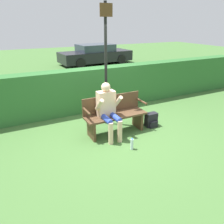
% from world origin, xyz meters
% --- Properties ---
extents(ground_plane, '(40.00, 40.00, 0.00)m').
position_xyz_m(ground_plane, '(0.00, 0.00, 0.00)').
color(ground_plane, '#426B33').
extents(hedge_back, '(12.00, 0.51, 1.28)m').
position_xyz_m(hedge_back, '(0.00, 1.75, 0.64)').
color(hedge_back, '#2D662D').
rests_on(hedge_back, ground).
extents(park_bench, '(1.52, 0.48, 0.91)m').
position_xyz_m(park_bench, '(0.00, 0.06, 0.47)').
color(park_bench, '#513823').
rests_on(park_bench, ground).
extents(person_seated, '(0.55, 0.65, 1.29)m').
position_xyz_m(person_seated, '(-0.23, -0.06, 0.72)').
color(person_seated, beige).
rests_on(person_seated, ground).
extents(backpack, '(0.31, 0.24, 0.37)m').
position_xyz_m(backpack, '(1.00, -0.10, 0.17)').
color(backpack, black).
rests_on(backpack, ground).
extents(water_bottle, '(0.07, 0.07, 0.26)m').
position_xyz_m(water_bottle, '(-0.04, -0.84, 0.13)').
color(water_bottle, silver).
rests_on(water_bottle, ground).
extents(signpost, '(0.31, 0.09, 2.98)m').
position_xyz_m(signpost, '(0.02, 0.58, 1.65)').
color(signpost, black).
rests_on(signpost, ground).
extents(parked_car, '(4.71, 2.13, 1.23)m').
position_xyz_m(parked_car, '(3.26, 9.12, 0.60)').
color(parked_car, black).
rests_on(parked_car, ground).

